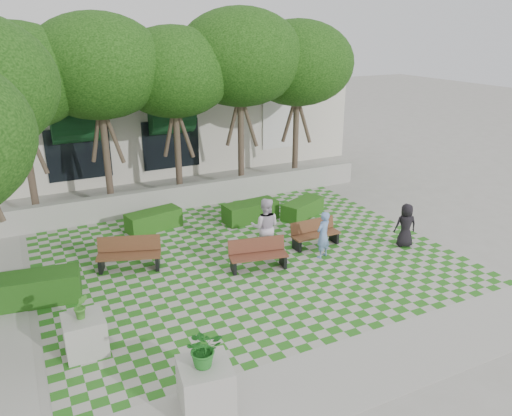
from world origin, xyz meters
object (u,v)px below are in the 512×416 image
bench_west (129,254)px  planter_front (205,377)px  person_white (265,227)px  hedge_midleft (154,220)px  planter_back (85,333)px  hedge_east (303,209)px  hedge_midright (250,212)px  hedge_west (35,288)px  bench_east (315,234)px  person_dark (406,225)px  bench_mid (258,255)px  person_blue (323,235)px

bench_west → planter_front: (-0.03, -6.25, 0.22)m
person_white → hedge_midleft: bearing=-24.4°
planter_front → planter_back: (-1.73, 2.73, -0.20)m
hedge_east → hedge_midright: bearing=165.2°
hedge_east → bench_west: bearing=-168.6°
bench_west → hedge_west: size_ratio=0.87×
bench_east → person_dark: size_ratio=1.13×
bench_mid → person_white: 1.06m
bench_east → bench_mid: bench_mid is taller
planter_front → person_dark: 9.17m
person_white → bench_east: bearing=-153.3°
bench_east → bench_west: 5.79m
bench_east → planter_back: size_ratio=1.13×
bench_mid → hedge_west: bench_mid is taller
hedge_midright → planter_front: size_ratio=1.18×
bench_west → hedge_east: (6.69, 1.35, -0.14)m
hedge_midright → person_white: bearing=-106.7°
bench_mid → planter_back: planter_back is taller
bench_east → hedge_midleft: bench_east is taller
bench_mid → bench_west: 3.73m
bench_mid → person_blue: (2.09, -0.21, 0.31)m
bench_west → hedge_west: 2.70m
bench_east → bench_mid: 2.43m
planter_front → planter_back: 3.24m
hedge_midleft → hedge_west: hedge_west is taller
hedge_midleft → bench_west: bearing=-118.8°
hedge_midright → bench_mid: bearing=-112.4°
hedge_midleft → person_blue: person_blue is taller
hedge_midleft → planter_back: size_ratio=1.32×
bench_west → hedge_midleft: 2.99m
hedge_midleft → planter_front: (-1.46, -8.87, 0.35)m
hedge_east → person_blue: 3.45m
hedge_midleft → planter_back: bearing=-117.5°
person_blue → planter_front: bearing=17.1°
planter_front → person_dark: planter_front is taller
bench_east → person_blue: bearing=-108.0°
bench_east → person_blue: 0.93m
bench_west → planter_front: size_ratio=1.13×
hedge_west → person_blue: (8.03, -1.05, 0.36)m
bench_west → bench_mid: bearing=-7.1°
person_white → hedge_east: bearing=-110.3°
planter_back → person_dark: person_dark is taller
bench_west → person_dark: person_dark is taller
hedge_west → planter_back: bearing=-73.3°
hedge_east → hedge_midleft: hedge_midleft is taller
bench_mid → person_white: (0.61, 0.72, 0.49)m
hedge_east → person_dark: person_dark is taller
bench_mid → hedge_midleft: size_ratio=0.94×
bench_mid → person_dark: 4.96m
hedge_midleft → hedge_east: bearing=-13.6°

